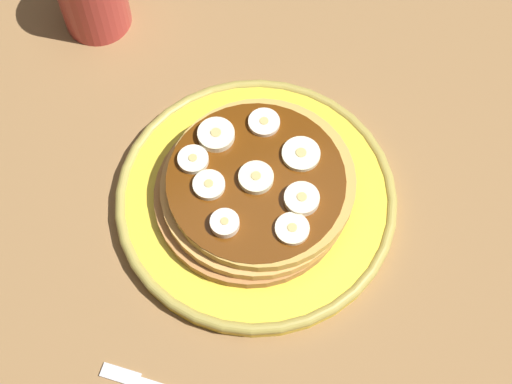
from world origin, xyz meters
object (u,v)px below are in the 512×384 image
object	(u,v)px
banana_slice_1	(264,123)
banana_slice_8	(216,135)
plate	(256,199)
banana_slice_5	(209,185)
banana_slice_7	(193,160)
banana_slice_2	(302,199)
banana_slice_3	(292,229)
banana_slice_0	(255,181)
banana_slice_6	(225,224)
banana_slice_4	(301,154)
pancake_stack	(255,188)

from	to	relation	value
banana_slice_1	banana_slice_8	distance (cm)	4.72
plate	banana_slice_8	bearing A→B (deg)	18.94
banana_slice_5	banana_slice_7	size ratio (longest dim) A/B	1.03
banana_slice_2	banana_slice_3	world-z (taller)	banana_slice_2
banana_slice_0	banana_slice_5	xyz separation A→B (cm)	(1.05, 4.05, -0.06)
plate	banana_slice_5	xyz separation A→B (cm)	(0.84, 4.24, 4.23)
banana_slice_6	banana_slice_5	bearing A→B (deg)	0.58
banana_slice_4	banana_slice_5	bearing A→B (deg)	90.36
banana_slice_6	banana_slice_1	bearing A→B (deg)	-39.17
banana_slice_2	pancake_stack	bearing A→B (deg)	41.46
banana_slice_6	banana_slice_8	size ratio (longest dim) A/B	0.75
banana_slice_3	banana_slice_7	xyz separation A→B (cm)	(9.67, 5.95, 0.07)
pancake_stack	banana_slice_6	xyz separation A→B (cm)	(-3.40, 4.12, 2.12)
banana_slice_0	banana_slice_6	size ratio (longest dim) A/B	1.23
banana_slice_5	banana_slice_1	bearing A→B (deg)	-57.72
banana_slice_5	banana_slice_2	bearing A→B (deg)	-120.57
banana_slice_4	banana_slice_6	distance (cm)	9.93
banana_slice_2	banana_slice_5	world-z (taller)	banana_slice_2
banana_slice_2	banana_slice_7	xyz separation A→B (cm)	(7.31, 7.81, -0.09)
banana_slice_5	plate	bearing A→B (deg)	-101.16
banana_slice_0	banana_slice_8	distance (cm)	5.99
banana_slice_1	pancake_stack	bearing A→B (deg)	150.92
banana_slice_3	banana_slice_4	bearing A→B (deg)	-28.03
plate	banana_slice_3	size ratio (longest dim) A/B	8.77
pancake_stack	banana_slice_1	distance (cm)	6.27
pancake_stack	banana_slice_0	world-z (taller)	banana_slice_0
banana_slice_4	pancake_stack	bearing A→B (deg)	99.42
pancake_stack	banana_slice_4	bearing A→B (deg)	-80.58
banana_slice_6	banana_slice_2	bearing A→B (deg)	-91.30
banana_slice_3	banana_slice_6	size ratio (longest dim) A/B	1.18
banana_slice_0	banana_slice_1	distance (cm)	6.27
banana_slice_2	banana_slice_5	distance (cm)	8.49
banana_slice_2	banana_slice_8	world-z (taller)	same
plate	banana_slice_4	world-z (taller)	banana_slice_4
banana_slice_3	plate	bearing A→B (deg)	11.68
plate	banana_slice_1	size ratio (longest dim) A/B	8.99
banana_slice_4	banana_slice_5	world-z (taller)	same
banana_slice_0	banana_slice_5	distance (cm)	4.18
banana_slice_0	banana_slice_6	bearing A→B (deg)	127.79
banana_slice_3	banana_slice_7	size ratio (longest dim) A/B	1.07
pancake_stack	banana_slice_7	xyz separation A→B (cm)	(3.75, 4.66, 2.00)
banana_slice_0	banana_slice_3	xyz separation A→B (cm)	(-5.63, -1.40, -0.11)
plate	pancake_stack	distance (cm)	2.25
banana_slice_1	banana_slice_4	xyz separation A→B (cm)	(-4.40, -1.98, -0.01)
banana_slice_0	banana_slice_7	size ratio (longest dim) A/B	1.12
banana_slice_3	banana_slice_7	world-z (taller)	banana_slice_7
banana_slice_4	banana_slice_5	distance (cm)	9.03
banana_slice_1	banana_slice_5	size ratio (longest dim) A/B	1.02
plate	banana_slice_4	xyz separation A→B (cm)	(0.89, -4.79, 4.19)
plate	banana_slice_4	bearing A→B (deg)	-79.42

